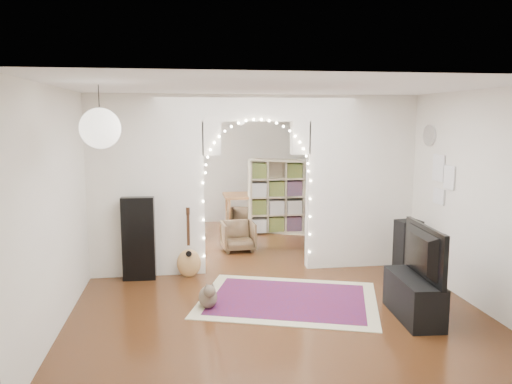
{
  "coord_description": "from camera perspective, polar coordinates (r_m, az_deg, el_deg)",
  "views": [
    {
      "loc": [
        -1.1,
        -7.49,
        2.35
      ],
      "look_at": [
        0.04,
        0.3,
        1.18
      ],
      "focal_mm": 35.0,
      "sensor_mm": 36.0,
      "label": 1
    }
  ],
  "objects": [
    {
      "name": "ceiling_fan",
      "position": [
        9.55,
        -1.73,
        8.75
      ],
      "size": [
        1.1,
        1.1,
        0.3
      ],
      "primitive_type": null,
      "color": "#A98538",
      "rests_on": "ceiling"
    },
    {
      "name": "wall_front",
      "position": [
        4.02,
        7.89,
        -6.03
      ],
      "size": [
        5.0,
        0.02,
        2.7
      ],
      "primitive_type": "cube",
      "color": "silver",
      "rests_on": "floor"
    },
    {
      "name": "window",
      "position": [
        9.42,
        -16.67,
        2.92
      ],
      "size": [
        0.04,
        1.2,
        1.4
      ],
      "primitive_type": "cube",
      "color": "white",
      "rests_on": "wall_left"
    },
    {
      "name": "area_rug",
      "position": [
        6.66,
        3.69,
        -12.14
      ],
      "size": [
        2.68,
        2.32,
        0.02
      ],
      "primitive_type": "cube",
      "rotation": [
        0.0,
        0.0,
        -0.32
      ],
      "color": "maroon",
      "rests_on": "floor"
    },
    {
      "name": "bookcase",
      "position": [
        10.27,
        3.28,
        -0.48
      ],
      "size": [
        1.5,
        0.93,
        1.52
      ],
      "primitive_type": "cube",
      "rotation": [
        0.0,
        0.0,
        -0.41
      ],
      "color": "#C1AD8C",
      "rests_on": "floor"
    },
    {
      "name": "wall_clock",
      "position": [
        7.77,
        19.26,
        6.14
      ],
      "size": [
        0.03,
        0.31,
        0.31
      ],
      "primitive_type": "cylinder",
      "rotation": [
        0.0,
        1.57,
        0.0
      ],
      "color": "white",
      "rests_on": "wall_right"
    },
    {
      "name": "ceiling",
      "position": [
        7.57,
        0.04,
        11.1
      ],
      "size": [
        5.0,
        7.5,
        0.02
      ],
      "primitive_type": "cube",
      "color": "white",
      "rests_on": "wall_back"
    },
    {
      "name": "fairy_lights",
      "position": [
        7.48,
        0.19,
        2.31
      ],
      "size": [
        1.64,
        0.04,
        1.6
      ],
      "primitive_type": null,
      "color": "#FFEABF",
      "rests_on": "divider_wall"
    },
    {
      "name": "guitar_case",
      "position": [
        7.47,
        -13.27,
        -5.23
      ],
      "size": [
        0.47,
        0.18,
        1.23
      ],
      "primitive_type": "cube",
      "rotation": [
        0.0,
        0.0,
        -0.04
      ],
      "color": "black",
      "rests_on": "floor"
    },
    {
      "name": "divider_wall",
      "position": [
        7.62,
        0.04,
        1.48
      ],
      "size": [
        5.0,
        0.2,
        2.7
      ],
      "color": "silver",
      "rests_on": "floor"
    },
    {
      "name": "flower_vase",
      "position": [
        10.53,
        -0.43,
        0.27
      ],
      "size": [
        0.18,
        0.18,
        0.19
      ],
      "primitive_type": "imported",
      "rotation": [
        0.0,
        0.0,
        0.01
      ],
      "color": "white",
      "rests_on": "dining_table"
    },
    {
      "name": "wall_back",
      "position": [
        11.33,
        -2.73,
        3.38
      ],
      "size": [
        5.0,
        0.02,
        2.7
      ],
      "primitive_type": "cube",
      "color": "silver",
      "rests_on": "floor"
    },
    {
      "name": "tabby_cat",
      "position": [
        6.38,
        -5.49,
        -11.77
      ],
      "size": [
        0.27,
        0.55,
        0.36
      ],
      "rotation": [
        0.0,
        0.0,
        0.09
      ],
      "color": "brown",
      "rests_on": "floor"
    },
    {
      "name": "picture_frames",
      "position": [
        7.46,
        20.44,
        1.37
      ],
      "size": [
        0.02,
        0.5,
        0.7
      ],
      "primitive_type": null,
      "color": "white",
      "rests_on": "wall_right"
    },
    {
      "name": "dining_chair_left",
      "position": [
        10.42,
        -1.65,
        -3.19
      ],
      "size": [
        0.67,
        0.68,
        0.49
      ],
      "primitive_type": "imported",
      "rotation": [
        0.0,
        0.0,
        -0.31
      ],
      "color": "brown",
      "rests_on": "floor"
    },
    {
      "name": "wall_right",
      "position": [
        8.37,
        17.24,
        1.21
      ],
      "size": [
        0.02,
        7.5,
        2.7
      ],
      "primitive_type": "cube",
      "color": "silver",
      "rests_on": "floor"
    },
    {
      "name": "dining_table",
      "position": [
        10.56,
        -0.43,
        -0.64
      ],
      "size": [
        1.2,
        0.81,
        0.76
      ],
      "rotation": [
        0.0,
        0.0,
        0.01
      ],
      "color": "brown",
      "rests_on": "floor"
    },
    {
      "name": "tv",
      "position": [
        6.14,
        17.8,
        -6.5
      ],
      "size": [
        0.21,
        1.08,
        0.62
      ],
      "primitive_type": "imported",
      "rotation": [
        0.0,
        0.0,
        1.51
      ],
      "color": "black",
      "rests_on": "media_console"
    },
    {
      "name": "acoustic_guitar",
      "position": [
        7.5,
        -7.7,
        -6.78
      ],
      "size": [
        0.38,
        0.22,
        0.89
      ],
      "rotation": [
        0.0,
        0.0,
        -0.29
      ],
      "color": "#B18847",
      "rests_on": "floor"
    },
    {
      "name": "media_console",
      "position": [
        6.3,
        17.57,
        -11.42
      ],
      "size": [
        0.46,
        1.02,
        0.5
      ],
      "primitive_type": "cube",
      "rotation": [
        0.0,
        0.0,
        -0.07
      ],
      "color": "black",
      "rests_on": "floor"
    },
    {
      "name": "paper_lantern",
      "position": [
        5.15,
        -17.38,
        6.96
      ],
      "size": [
        0.4,
        0.4,
        0.4
      ],
      "primitive_type": "sphere",
      "color": "white",
      "rests_on": "ceiling"
    },
    {
      "name": "dining_chair_right",
      "position": [
        8.94,
        -2.06,
        -5.04
      ],
      "size": [
        0.61,
        0.62,
        0.53
      ],
      "primitive_type": "imported",
      "rotation": [
        0.0,
        0.0,
        0.08
      ],
      "color": "brown",
      "rests_on": "floor"
    },
    {
      "name": "floor",
      "position": [
        7.92,
        0.04,
        -8.8
      ],
      "size": [
        7.5,
        7.5,
        0.0
      ],
      "primitive_type": "plane",
      "color": "black",
      "rests_on": "ground"
    },
    {
      "name": "floor_speaker",
      "position": [
        7.78,
        16.96,
        -6.24
      ],
      "size": [
        0.37,
        0.34,
        0.86
      ],
      "rotation": [
        0.0,
        0.0,
        0.14
      ],
      "color": "black",
      "rests_on": "floor"
    },
    {
      "name": "wall_left",
      "position": [
        7.68,
        -18.75,
        0.52
      ],
      "size": [
        0.02,
        7.5,
        2.7
      ],
      "primitive_type": "cube",
      "color": "silver",
      "rests_on": "floor"
    }
  ]
}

